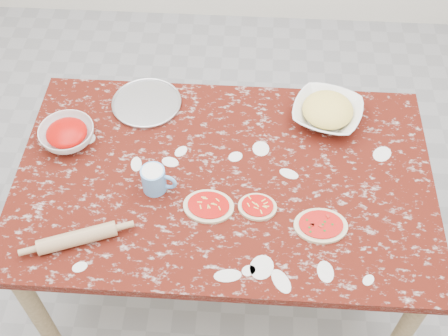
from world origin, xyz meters
TOP-DOWN VIEW (x-y plane):
  - ground at (0.00, 0.00)m, footprint 4.00×4.00m
  - worktable at (0.00, 0.00)m, footprint 1.60×1.00m
  - pizza_tray at (-0.35, 0.36)m, footprint 0.33×0.33m
  - sauce_bowl at (-0.63, 0.14)m, footprint 0.22×0.22m
  - cheese_bowl at (0.40, 0.33)m, footprint 0.35×0.35m
  - flour_mug at (-0.25, -0.07)m, footprint 0.13×0.09m
  - pizza_left at (-0.05, -0.15)m, footprint 0.20×0.16m
  - pizza_mid at (0.13, -0.14)m, footprint 0.15×0.13m
  - pizza_right at (0.36, -0.21)m, footprint 0.20×0.15m
  - rolling_pin at (-0.49, -0.32)m, footprint 0.27×0.15m

SIDE VIEW (x-z plane):
  - ground at x=0.00m, z-range 0.00..0.00m
  - worktable at x=0.00m, z-range 0.29..1.04m
  - pizza_tray at x=-0.35m, z-range 0.75..0.76m
  - pizza_mid at x=0.13m, z-range 0.75..0.77m
  - pizza_left at x=-0.05m, z-range 0.75..0.77m
  - pizza_right at x=0.36m, z-range 0.75..0.77m
  - rolling_pin at x=-0.49m, z-range 0.75..0.80m
  - cheese_bowl at x=0.40m, z-range 0.75..0.82m
  - sauce_bowl at x=-0.63m, z-range 0.75..0.82m
  - flour_mug at x=-0.25m, z-range 0.75..0.86m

